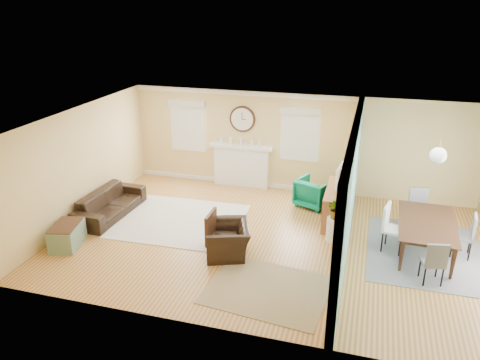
{
  "coord_description": "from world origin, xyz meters",
  "views": [
    {
      "loc": [
        1.77,
        -8.66,
        4.86
      ],
      "look_at": [
        -0.8,
        0.3,
        1.2
      ],
      "focal_mm": 35.0,
      "sensor_mm": 36.0,
      "label": 1
    }
  ],
  "objects_px": {
    "green_chair": "(314,192)",
    "credenza": "(337,205)",
    "sofa": "(110,203)",
    "eames_chair": "(228,240)",
    "dining_table": "(427,238)"
  },
  "relations": [
    {
      "from": "sofa",
      "to": "green_chair",
      "type": "relative_size",
      "value": 2.64
    },
    {
      "from": "eames_chair",
      "to": "sofa",
      "type": "bearing_deg",
      "value": -126.59
    },
    {
      "from": "eames_chair",
      "to": "dining_table",
      "type": "height_order",
      "value": "dining_table"
    },
    {
      "from": "credenza",
      "to": "dining_table",
      "type": "relative_size",
      "value": 0.81
    },
    {
      "from": "sofa",
      "to": "green_chair",
      "type": "height_order",
      "value": "green_chair"
    },
    {
      "from": "sofa",
      "to": "credenza",
      "type": "height_order",
      "value": "credenza"
    },
    {
      "from": "credenza",
      "to": "dining_table",
      "type": "height_order",
      "value": "credenza"
    },
    {
      "from": "green_chair",
      "to": "credenza",
      "type": "relative_size",
      "value": 0.5
    },
    {
      "from": "credenza",
      "to": "dining_table",
      "type": "bearing_deg",
      "value": -27.64
    },
    {
      "from": "sofa",
      "to": "credenza",
      "type": "bearing_deg",
      "value": -75.0
    },
    {
      "from": "green_chair",
      "to": "dining_table",
      "type": "bearing_deg",
      "value": 168.28
    },
    {
      "from": "dining_table",
      "to": "sofa",
      "type": "bearing_deg",
      "value": 93.78
    },
    {
      "from": "eames_chair",
      "to": "credenza",
      "type": "distance_m",
      "value": 2.89
    },
    {
      "from": "eames_chair",
      "to": "green_chair",
      "type": "relative_size",
      "value": 1.25
    },
    {
      "from": "sofa",
      "to": "green_chair",
      "type": "distance_m",
      "value": 4.93
    }
  ]
}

